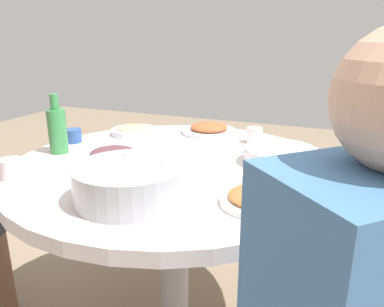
% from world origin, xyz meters
% --- Properties ---
extents(round_dining_table, '(1.15, 1.15, 0.76)m').
position_xyz_m(round_dining_table, '(0.00, 0.00, 0.67)').
color(round_dining_table, '#99999E').
rests_on(round_dining_table, ground).
extents(rice_bowl, '(0.30, 0.30, 0.11)m').
position_xyz_m(rice_bowl, '(0.33, 0.02, 0.81)').
color(rice_bowl, '#B2B5BA').
rests_on(rice_bowl, round_dining_table).
extents(soup_bowl, '(0.25, 0.25, 0.06)m').
position_xyz_m(soup_bowl, '(-0.14, 0.35, 0.79)').
color(soup_bowl, silver).
rests_on(soup_bowl, round_dining_table).
extents(dish_stirfry, '(0.25, 0.25, 0.05)m').
position_xyz_m(dish_stirfry, '(-0.44, -0.02, 0.78)').
color(dish_stirfry, silver).
rests_on(dish_stirfry, round_dining_table).
extents(dish_eggplant, '(0.21, 0.21, 0.04)m').
position_xyz_m(dish_eggplant, '(0.05, -0.21, 0.78)').
color(dish_eggplant, silver).
rests_on(dish_eggplant, round_dining_table).
extents(dish_tofu_braise, '(0.22, 0.22, 0.04)m').
position_xyz_m(dish_tofu_braise, '(0.22, 0.36, 0.78)').
color(dish_tofu_braise, white).
rests_on(dish_tofu_braise, round_dining_table).
extents(dish_shrimp, '(0.20, 0.20, 0.04)m').
position_xyz_m(dish_shrimp, '(-0.29, -0.33, 0.78)').
color(dish_shrimp, silver).
rests_on(dish_shrimp, round_dining_table).
extents(green_bottle, '(0.07, 0.07, 0.23)m').
position_xyz_m(green_bottle, '(0.06, -0.45, 0.85)').
color(green_bottle, '#388A48').
rests_on(green_bottle, round_dining_table).
extents(tea_cup_near, '(0.07, 0.07, 0.06)m').
position_xyz_m(tea_cup_near, '(0.33, -0.40, 0.79)').
color(tea_cup_near, white).
rests_on(tea_cup_near, round_dining_table).
extents(tea_cup_far, '(0.06, 0.06, 0.07)m').
position_xyz_m(tea_cup_far, '(-0.36, 0.21, 0.79)').
color(tea_cup_far, white).
rests_on(tea_cup_far, round_dining_table).
extents(tea_cup_side, '(0.07, 0.07, 0.06)m').
position_xyz_m(tea_cup_side, '(-0.08, -0.50, 0.79)').
color(tea_cup_side, '#2D5195').
rests_on(tea_cup_side, round_dining_table).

